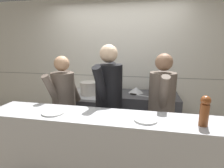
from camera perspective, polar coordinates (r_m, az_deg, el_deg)
wall_back_tiled at (r=3.41m, az=1.96°, el=5.17°), size 8.00×0.06×2.60m
oven_range at (r=3.36m, az=-7.02°, el=-10.33°), size 0.85×0.71×0.87m
prep_counter at (r=3.19m, az=10.83°, el=-11.31°), size 1.06×0.65×0.92m
pass_counter at (r=2.07m, az=-3.26°, el=-23.53°), size 2.48×0.45×1.03m
stock_pot at (r=3.14m, az=-7.57°, el=-1.29°), size 0.32×0.32×0.23m
mixing_bowl_steel at (r=3.11m, az=7.81°, el=-1.93°), size 0.27×0.27×0.10m
chefs_knife at (r=2.95m, az=8.83°, el=-3.62°), size 0.38×0.16×0.02m
plated_dish_main at (r=1.97m, az=-18.56°, el=-8.73°), size 0.24×0.24×0.02m
plated_dish_appetiser at (r=1.73m, az=10.93°, el=-11.32°), size 0.22×0.22×0.02m
pepper_mill at (r=1.75m, az=28.00°, el=-7.55°), size 0.09×0.09×0.28m
chef_head_cook at (r=2.63m, az=-15.31°, el=-6.68°), size 0.41×0.69×1.59m
chef_sous at (r=2.36m, az=-1.02°, el=-6.31°), size 0.42×0.76×1.74m
chef_line at (r=2.39m, az=15.71°, el=-8.06°), size 0.34×0.71×1.64m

